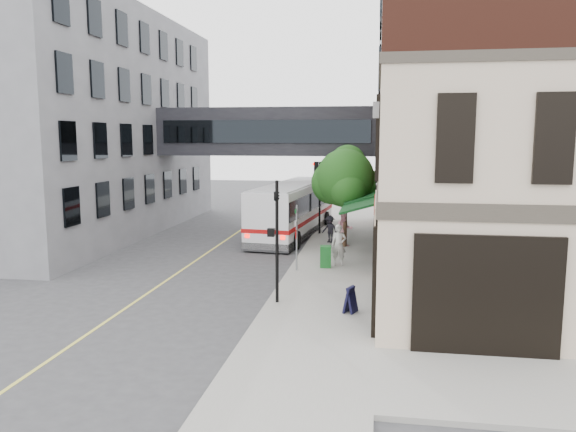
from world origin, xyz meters
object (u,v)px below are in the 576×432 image
(newspaper_box, at_px, (326,257))
(sandwich_board, at_px, (350,300))
(bus, at_px, (293,207))
(pedestrian_a, at_px, (339,245))
(pedestrian_c, at_px, (330,229))
(pedestrian_b, at_px, (344,229))

(newspaper_box, relative_size, sandwich_board, 1.10)
(bus, height_order, pedestrian_a, bus)
(newspaper_box, bearing_deg, pedestrian_a, 40.34)
(pedestrian_c, xyz_separation_m, newspaper_box, (0.34, -6.18, -0.27))
(pedestrian_a, distance_m, pedestrian_c, 5.68)
(bus, relative_size, pedestrian_c, 7.84)
(pedestrian_c, bearing_deg, bus, 161.48)
(bus, bearing_deg, pedestrian_a, -67.87)
(bus, bearing_deg, sandwich_board, -74.44)
(pedestrian_a, relative_size, sandwich_board, 2.11)
(bus, relative_size, newspaper_box, 12.08)
(bus, xyz_separation_m, pedestrian_b, (3.45, -3.94, -0.69))
(pedestrian_b, distance_m, sandwich_board, 11.82)
(pedestrian_a, relative_size, pedestrian_b, 1.01)
(pedestrian_b, distance_m, newspaper_box, 5.19)
(pedestrian_b, bearing_deg, sandwich_board, -98.49)
(bus, distance_m, pedestrian_a, 9.21)
(pedestrian_c, height_order, newspaper_box, pedestrian_c)
(pedestrian_c, relative_size, sandwich_board, 1.69)
(sandwich_board, bearing_deg, pedestrian_c, 119.50)
(pedestrian_b, xyz_separation_m, newspaper_box, (-0.55, -5.14, -0.46))
(pedestrian_c, relative_size, newspaper_box, 1.54)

